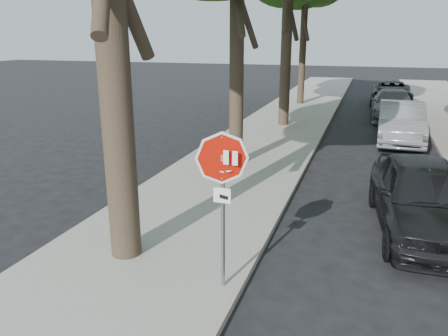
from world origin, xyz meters
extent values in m
plane|color=black|center=(0.00, 0.00, 0.00)|extent=(120.00, 120.00, 0.00)
cube|color=gray|center=(-2.50, 12.00, 0.06)|extent=(4.00, 55.00, 0.12)
cube|color=#9E9384|center=(-0.45, 12.00, 0.07)|extent=(0.12, 55.00, 0.13)
cube|color=#9E9384|center=(3.95, 12.00, 0.07)|extent=(0.12, 55.00, 0.13)
cylinder|color=gray|center=(-0.70, 0.00, 1.42)|extent=(0.06, 0.06, 2.60)
cube|color=#99999E|center=(-0.70, -0.03, 2.32)|extent=(0.05, 0.06, 0.10)
cylinder|color=#99999E|center=(-0.70, -0.03, 2.32)|extent=(0.76, 0.32, 0.82)
cylinder|color=white|center=(-0.70, -0.05, 2.32)|extent=(0.76, 0.32, 0.82)
cylinder|color=#B91307|center=(-0.70, -0.05, 2.32)|extent=(0.68, 0.29, 0.74)
cube|color=white|center=(-0.91, -0.06, 2.34)|extent=(0.08, 0.00, 0.22)
cube|color=white|center=(-0.77, -0.06, 2.34)|extent=(0.08, 0.00, 0.22)
cube|color=white|center=(-0.63, -0.06, 2.34)|extent=(0.08, 0.00, 0.22)
cube|color=white|center=(-0.49, -0.06, 2.34)|extent=(0.08, 0.00, 0.22)
cube|color=silver|center=(-0.81, -0.07, 2.13)|extent=(0.08, 0.00, 0.03)
cube|color=silver|center=(-0.70, -0.07, 2.11)|extent=(0.08, 0.00, 0.03)
cube|color=silver|center=(-0.59, -0.07, 2.13)|extent=(0.08, 0.00, 0.03)
cube|color=white|center=(-0.70, -0.04, 1.72)|extent=(0.28, 0.02, 0.24)
cube|color=black|center=(-0.67, -0.05, 1.70)|extent=(0.15, 0.00, 0.08)
cylinder|color=black|center=(-2.60, 7.00, 4.87)|extent=(0.44, 0.44, 9.50)
cylinder|color=black|center=(-2.40, 14.00, 5.12)|extent=(0.48, 0.48, 10.00)
cylinder|color=black|center=(-2.70, 21.00, 4.62)|extent=(0.40, 0.40, 9.00)
imported|color=black|center=(2.60, 3.59, 0.80)|extent=(2.35, 4.87, 1.60)
imported|color=#9A9BA2|center=(2.60, 12.41, 0.79)|extent=(1.73, 4.81, 1.58)
imported|color=#4D4E52|center=(2.49, 17.64, 0.74)|extent=(2.13, 5.10, 1.47)
imported|color=black|center=(2.60, 23.03, 0.71)|extent=(2.45, 5.14, 1.42)
camera|label=1|loc=(1.32, -6.03, 4.07)|focal=35.00mm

